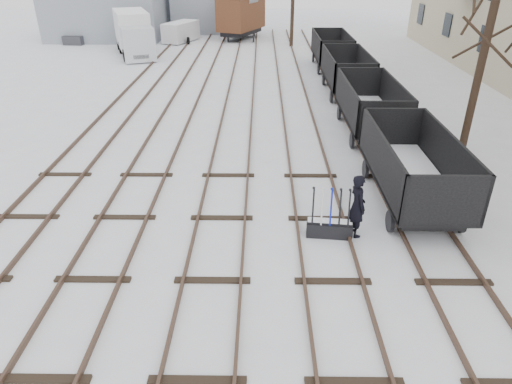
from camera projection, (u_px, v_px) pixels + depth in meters
ground at (213, 281)px, 11.38m from camera, size 120.00×120.00×0.00m
tracks at (238, 109)px, 23.42m from camera, size 13.90×52.00×0.16m
shed_left at (109, 14)px, 42.33m from camera, size 10.00×8.00×4.10m
shed_right at (210, 7)px, 45.67m from camera, size 7.00×6.00×4.50m
ground_frame at (329, 227)px, 13.07m from camera, size 1.34×0.56×1.49m
worker at (357, 206)px, 12.84m from camera, size 0.62×0.78×1.89m
freight_wagon_a at (411, 177)px, 14.59m from camera, size 2.24×5.61×2.29m
freight_wagon_b at (369, 114)px, 20.24m from camera, size 2.24×5.61×2.29m
freight_wagon_c at (346, 78)px, 25.89m from camera, size 2.24×5.61×2.29m
freight_wagon_d at (331, 55)px, 31.54m from camera, size 2.24×5.61×2.29m
box_van_wagon at (241, 13)px, 41.15m from camera, size 4.60×5.81×3.93m
lorry at (133, 33)px, 35.05m from camera, size 3.87×7.35×3.19m
panel_van at (181, 31)px, 40.58m from camera, size 3.02×4.19×1.70m
crane at (73, 17)px, 39.19m from camera, size 1.88×5.00×8.45m
tree_near at (478, 80)px, 17.02m from camera, size 0.30×0.30×6.06m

